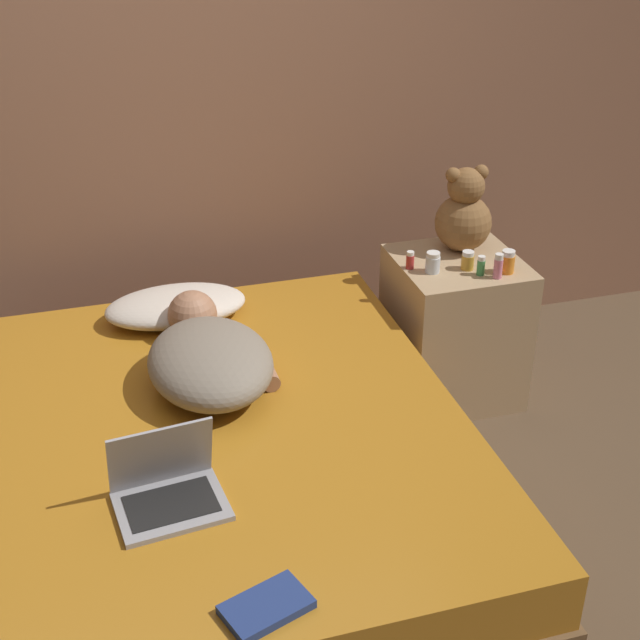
% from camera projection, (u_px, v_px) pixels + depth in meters
% --- Properties ---
extents(ground_plane, '(12.00, 12.00, 0.00)m').
position_uv_depth(ground_plane, '(236.00, 532.00, 3.00)').
color(ground_plane, brown).
extents(wall_back, '(8.00, 0.06, 2.60)m').
position_uv_depth(wall_back, '(156.00, 62.00, 3.39)').
color(wall_back, '#996B51').
rests_on(wall_back, ground_plane).
extents(bed, '(1.48, 1.85, 0.46)m').
position_uv_depth(bed, '(233.00, 479.00, 2.89)').
color(bed, brown).
rests_on(bed, ground_plane).
extents(nightstand, '(0.48, 0.48, 0.60)m').
position_uv_depth(nightstand, '(454.00, 328.00, 3.62)').
color(nightstand, tan).
rests_on(nightstand, ground_plane).
extents(pillow, '(0.53, 0.31, 0.11)m').
position_uv_depth(pillow, '(176.00, 306.00, 3.34)').
color(pillow, beige).
rests_on(pillow, bed).
extents(person_lying, '(0.42, 0.71, 0.19)m').
position_uv_depth(person_lying, '(209.00, 356.00, 2.95)').
color(person_lying, gray).
rests_on(person_lying, bed).
extents(laptop, '(0.32, 0.26, 0.23)m').
position_uv_depth(laptop, '(167.00, 487.00, 2.42)').
color(laptop, '#9E9EA3').
rests_on(laptop, bed).
extents(teddy_bear, '(0.23, 0.23, 0.35)m').
position_uv_depth(teddy_bear, '(464.00, 214.00, 3.50)').
color(teddy_bear, brown).
rests_on(teddy_bear, nightstand).
extents(bottle_clear, '(0.06, 0.06, 0.08)m').
position_uv_depth(bottle_clear, '(433.00, 263.00, 3.37)').
color(bottle_clear, silver).
rests_on(bottle_clear, nightstand).
extents(bottle_amber, '(0.05, 0.05, 0.07)m').
position_uv_depth(bottle_amber, '(468.00, 261.00, 3.39)').
color(bottle_amber, gold).
rests_on(bottle_amber, nightstand).
extents(bottle_green, '(0.03, 0.03, 0.08)m').
position_uv_depth(bottle_green, '(481.00, 266.00, 3.35)').
color(bottle_green, '#3D8E4C').
rests_on(bottle_green, nightstand).
extents(bottle_red, '(0.03, 0.03, 0.07)m').
position_uv_depth(bottle_red, '(410.00, 260.00, 3.40)').
color(bottle_red, '#B72D2D').
rests_on(bottle_red, nightstand).
extents(bottle_pink, '(0.03, 0.03, 0.10)m').
position_uv_depth(bottle_pink, '(498.00, 266.00, 3.32)').
color(bottle_pink, pink).
rests_on(bottle_pink, nightstand).
extents(bottle_orange, '(0.05, 0.05, 0.09)m').
position_uv_depth(bottle_orange, '(508.00, 262.00, 3.36)').
color(bottle_orange, orange).
rests_on(bottle_orange, nightstand).
extents(book, '(0.23, 0.18, 0.02)m').
position_uv_depth(book, '(266.00, 607.00, 2.10)').
color(book, navy).
rests_on(book, bed).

